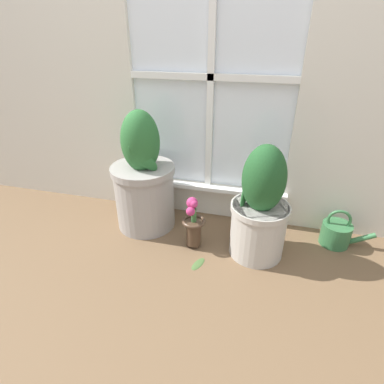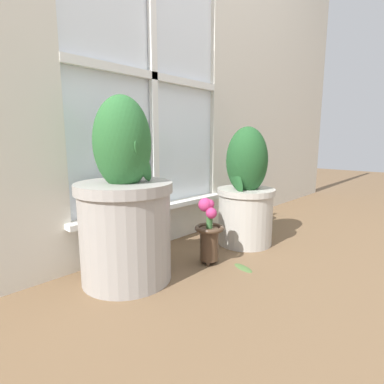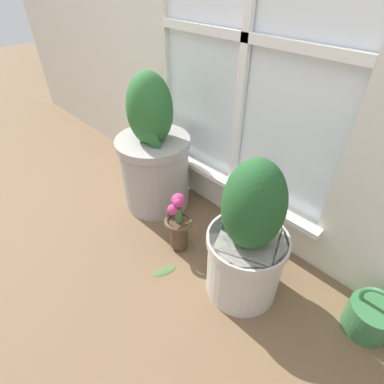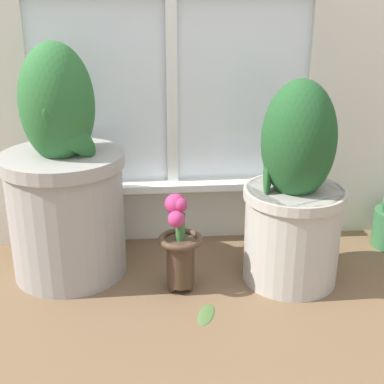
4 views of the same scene
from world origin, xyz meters
The scene contains 6 objects.
ground_plane centered at (0.00, 0.00, 0.00)m, with size 10.00×10.00×0.00m, color brown.
potted_plant_left centered at (-0.34, 0.33, 0.29)m, with size 0.37×0.37×0.72m.
potted_plant_right centered at (0.34, 0.22, 0.27)m, with size 0.30×0.30×0.62m.
flower_vase centered at (0.00, 0.18, 0.15)m, with size 0.13×0.13×0.30m.
watering_can centered at (0.78, 0.41, 0.07)m, with size 0.29×0.16×0.22m.
fallen_leaf centered at (0.06, 0.04, 0.00)m, with size 0.08×0.12×0.01m.
Camera 2 is at (-0.99, -0.63, 0.55)m, focal length 28.00 mm.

